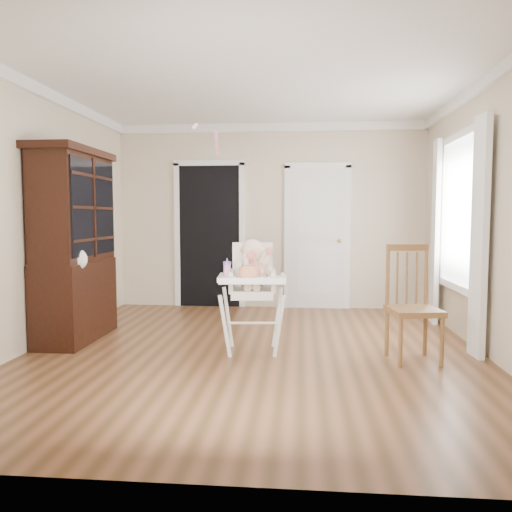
# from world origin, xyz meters

# --- Properties ---
(floor) EXTENTS (5.00, 5.00, 0.00)m
(floor) POSITION_xyz_m (0.00, 0.00, 0.00)
(floor) COLOR #50351B
(floor) RESTS_ON ground
(ceiling) EXTENTS (5.00, 5.00, 0.00)m
(ceiling) POSITION_xyz_m (0.00, 0.00, 2.70)
(ceiling) COLOR white
(ceiling) RESTS_ON wall_back
(wall_back) EXTENTS (4.50, 0.00, 4.50)m
(wall_back) POSITION_xyz_m (0.00, 2.50, 1.35)
(wall_back) COLOR beige
(wall_back) RESTS_ON floor
(wall_left) EXTENTS (0.00, 5.00, 5.00)m
(wall_left) POSITION_xyz_m (-2.25, 0.00, 1.35)
(wall_left) COLOR beige
(wall_left) RESTS_ON floor
(wall_right) EXTENTS (0.00, 5.00, 5.00)m
(wall_right) POSITION_xyz_m (2.25, 0.00, 1.35)
(wall_right) COLOR beige
(wall_right) RESTS_ON floor
(crown_molding) EXTENTS (4.50, 5.00, 0.12)m
(crown_molding) POSITION_xyz_m (0.00, 0.00, 2.64)
(crown_molding) COLOR white
(crown_molding) RESTS_ON ceiling
(doorway) EXTENTS (1.06, 0.05, 2.22)m
(doorway) POSITION_xyz_m (-0.90, 2.48, 1.11)
(doorway) COLOR black
(doorway) RESTS_ON wall_back
(closet_door) EXTENTS (0.96, 0.09, 2.13)m
(closet_door) POSITION_xyz_m (0.70, 2.48, 1.02)
(closet_door) COLOR white
(closet_door) RESTS_ON wall_back
(window_right) EXTENTS (0.13, 1.84, 2.30)m
(window_right) POSITION_xyz_m (2.18, 0.80, 1.29)
(window_right) COLOR white
(window_right) RESTS_ON wall_right
(high_chair) EXTENTS (0.69, 0.83, 1.11)m
(high_chair) POSITION_xyz_m (-0.01, -0.00, 0.68)
(high_chair) COLOR white
(high_chair) RESTS_ON floor
(baby) EXTENTS (0.34, 0.26, 0.52)m
(baby) POSITION_xyz_m (-0.01, 0.03, 0.86)
(baby) COLOR beige
(baby) RESTS_ON high_chair
(cake) EXTENTS (0.23, 0.23, 0.11)m
(cake) POSITION_xyz_m (-0.02, -0.28, 0.82)
(cake) COLOR silver
(cake) RESTS_ON high_chair
(sippy_cup) EXTENTS (0.08, 0.08, 0.18)m
(sippy_cup) POSITION_xyz_m (-0.25, -0.13, 0.85)
(sippy_cup) COLOR pink
(sippy_cup) RESTS_ON high_chair
(china_cabinet) EXTENTS (0.55, 1.23, 2.08)m
(china_cabinet) POSITION_xyz_m (-1.99, 0.33, 1.04)
(china_cabinet) COLOR black
(china_cabinet) RESTS_ON floor
(dining_chair) EXTENTS (0.50, 0.50, 1.08)m
(dining_chair) POSITION_xyz_m (1.51, -0.16, 0.51)
(dining_chair) COLOR brown
(dining_chair) RESTS_ON floor
(streamer) EXTENTS (0.09, 0.49, 0.15)m
(streamer) POSITION_xyz_m (-0.59, 0.06, 2.24)
(streamer) COLOR pink
(streamer) RESTS_ON ceiling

